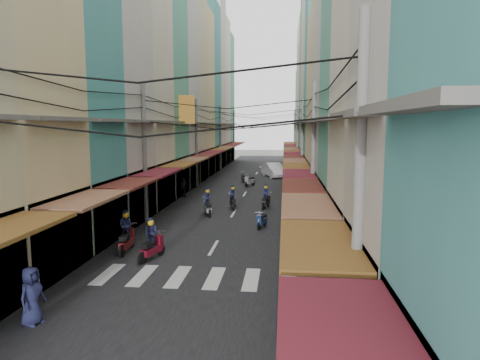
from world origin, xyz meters
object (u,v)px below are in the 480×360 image
Objects in this scene: market_umbrella at (390,245)px; traffic_sign at (340,222)px; bicycle at (381,260)px; white_car at (274,177)px.

traffic_sign is at bearing 129.40° from market_umbrella.
market_umbrella is at bearing 175.74° from bicycle.
bicycle is (5.37, -29.47, 0.00)m from white_car.
traffic_sign reaches higher than bicycle.
market_umbrella is (4.58, -33.99, 1.90)m from white_car.
traffic_sign is (3.19, -32.30, 2.27)m from white_car.
white_car is at bearing 15.87° from bicycle.
market_umbrella is 2.22m from traffic_sign.
white_car is 29.95m from bicycle.
bicycle is at bearing 80.18° from market_umbrella.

